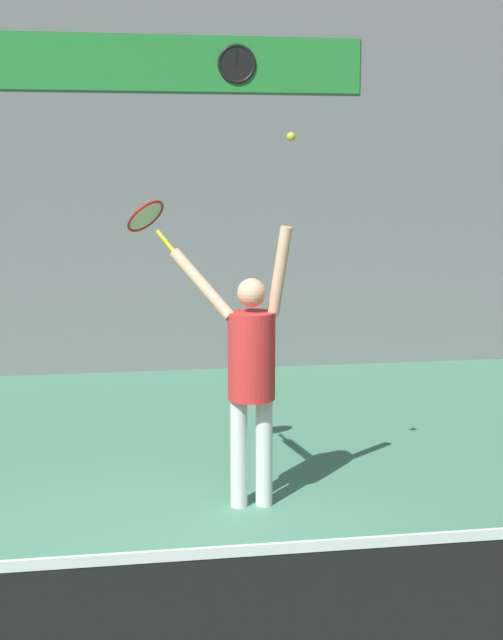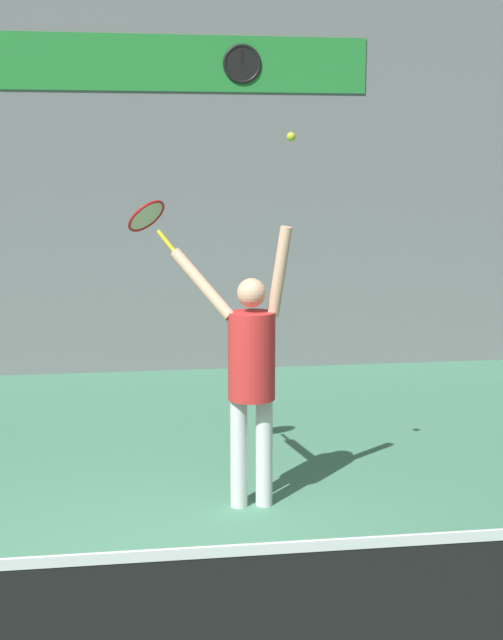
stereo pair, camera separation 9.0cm
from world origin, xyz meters
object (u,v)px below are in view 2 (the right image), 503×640
Objects in this scene: tennis_ball at (291,137)px; tennis_player at (251,366)px; tennis_racket at (148,218)px; scoreboard_clock at (242,64)px.

tennis_player is at bearing 164.46° from tennis_ball.
tennis_player is at bearing -33.43° from tennis_racket.
tennis_racket is 1.32m from tennis_ball.
scoreboard_clock is 0.22× the size of tennis_player.
scoreboard_clock reaches higher than tennis_player.
scoreboard_clock is 4.73m from tennis_racket.
tennis_ball is (1.02, -0.57, 0.61)m from tennis_racket.
tennis_ball reaches higher than tennis_player.
tennis_racket is at bearing 146.57° from tennis_player.
tennis_racket reaches higher than tennis_player.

